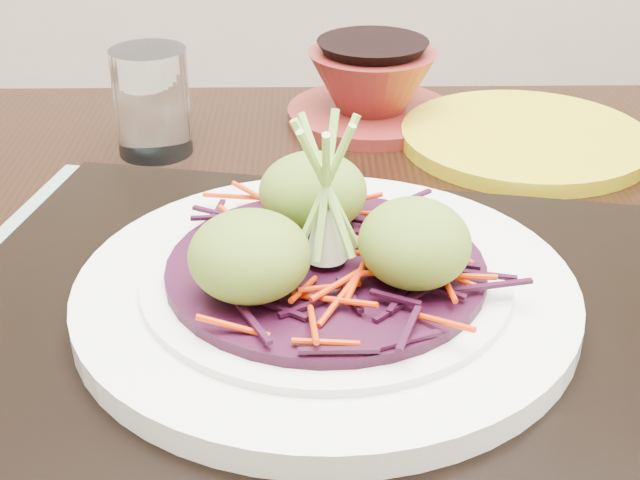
{
  "coord_description": "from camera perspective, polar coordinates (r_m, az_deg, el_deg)",
  "views": [
    {
      "loc": [
        -0.08,
        -0.5,
        0.99
      ],
      "look_at": [
        -0.01,
        -0.08,
        0.75
      ],
      "focal_mm": 50.0,
      "sensor_mm": 36.0,
      "label": 1
    }
  ],
  "objects": [
    {
      "name": "dining_table",
      "position": [
        0.6,
        -2.54,
        -10.76
      ],
      "size": [
        1.21,
        0.89,
        0.7
      ],
      "rotation": [
        0.0,
        0.0,
        -0.14
      ],
      "color": "black",
      "rests_on": "ground"
    },
    {
      "name": "placemat",
      "position": [
        0.5,
        0.36,
        -6.13
      ],
      "size": [
        0.58,
        0.51,
        0.0
      ],
      "primitive_type": "cube",
      "rotation": [
        0.0,
        0.0,
        -0.34
      ],
      "color": "gray",
      "rests_on": "dining_table"
    },
    {
      "name": "serving_tray",
      "position": [
        0.49,
        0.37,
        -5.04
      ],
      "size": [
        0.5,
        0.43,
        0.02
      ],
      "primitive_type": "cube",
      "rotation": [
        0.0,
        0.0,
        -0.34
      ],
      "color": "black",
      "rests_on": "placemat"
    },
    {
      "name": "white_plate",
      "position": [
        0.48,
        0.37,
        -3.23
      ],
      "size": [
        0.27,
        0.27,
        0.02
      ],
      "color": "silver",
      "rests_on": "serving_tray"
    },
    {
      "name": "cabbage_bed",
      "position": [
        0.48,
        0.38,
        -1.83
      ],
      "size": [
        0.17,
        0.17,
        0.01
      ],
      "primitive_type": "cylinder",
      "color": "black",
      "rests_on": "white_plate"
    },
    {
      "name": "carrot_julienne",
      "position": [
        0.47,
        0.38,
        -0.96
      ],
      "size": [
        0.21,
        0.21,
        0.01
      ],
      "primitive_type": null,
      "color": "red",
      "rests_on": "cabbage_bed"
    },
    {
      "name": "guacamole_scoops",
      "position": [
        0.46,
        0.4,
        0.69
      ],
      "size": [
        0.15,
        0.13,
        0.05
      ],
      "color": "#5A7824",
      "rests_on": "cabbage_bed"
    },
    {
      "name": "scallion_garnish",
      "position": [
        0.45,
        0.4,
        3.03
      ],
      "size": [
        0.06,
        0.06,
        0.09
      ],
      "primitive_type": null,
      "color": "#90C64F",
      "rests_on": "cabbage_bed"
    },
    {
      "name": "water_glass",
      "position": [
        0.73,
        -10.71,
        8.67
      ],
      "size": [
        0.08,
        0.08,
        0.09
      ],
      "primitive_type": "cylinder",
      "rotation": [
        0.0,
        0.0,
        -0.38
      ],
      "color": "white",
      "rests_on": "dining_table"
    },
    {
      "name": "terracotta_bowl_set",
      "position": [
        0.79,
        3.31,
        9.57
      ],
      "size": [
        0.19,
        0.19,
        0.06
      ],
      "rotation": [
        0.0,
        0.0,
        -0.35
      ],
      "color": "maroon",
      "rests_on": "dining_table"
    },
    {
      "name": "yellow_plate",
      "position": [
        0.76,
        12.98,
        6.36
      ],
      "size": [
        0.25,
        0.25,
        0.01
      ],
      "primitive_type": "cylinder",
      "rotation": [
        0.0,
        0.0,
        0.24
      ],
      "color": "#B8A214",
      "rests_on": "dining_table"
    }
  ]
}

